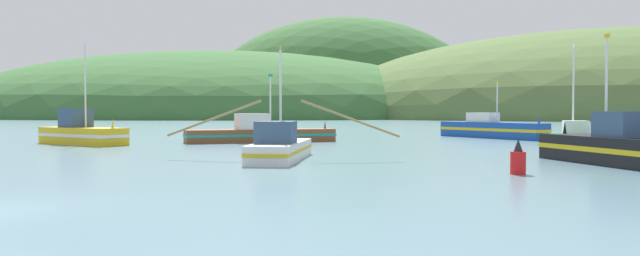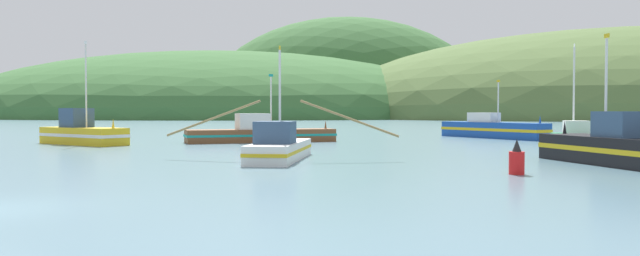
% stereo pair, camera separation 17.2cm
% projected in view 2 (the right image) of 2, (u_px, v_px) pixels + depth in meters
% --- Properties ---
extents(hill_far_right, '(219.17, 175.34, 51.92)m').
position_uv_depth(hill_far_right, '(214.00, 117.00, 243.65)').
color(hill_far_right, '#386633').
rests_on(hill_far_right, ground).
extents(hill_far_left, '(219.72, 175.77, 61.51)m').
position_uv_depth(hill_far_left, '(613.00, 118.00, 212.86)').
color(hill_far_left, '#516B38').
rests_on(hill_far_left, ground).
extents(hill_mid_right, '(124.10, 99.28, 83.08)m').
position_uv_depth(hill_mid_right, '(343.00, 117.00, 249.61)').
color(hill_mid_right, '#386633').
rests_on(hill_mid_right, ground).
extents(fishing_boat_white, '(12.02, 8.46, 5.83)m').
position_uv_depth(fishing_boat_white, '(280.00, 147.00, 30.11)').
color(fishing_boat_white, white).
rests_on(fishing_boat_white, ground).
extents(fishing_boat_blue, '(9.61, 10.04, 5.33)m').
position_uv_depth(fishing_boat_blue, '(491.00, 129.00, 54.58)').
color(fishing_boat_blue, '#19479E').
rests_on(fishing_boat_blue, ground).
extents(fishing_boat_brown, '(11.51, 8.78, 5.49)m').
position_uv_depth(fishing_boat_brown, '(260.00, 133.00, 47.53)').
color(fishing_boat_brown, brown).
rests_on(fishing_boat_brown, ground).
extents(fishing_boat_yellow, '(8.44, 5.14, 7.71)m').
position_uv_depth(fishing_boat_yellow, '(82.00, 133.00, 44.36)').
color(fishing_boat_yellow, gold).
rests_on(fishing_boat_yellow, ground).
extents(fishing_boat_black, '(6.17, 8.80, 6.19)m').
position_uv_depth(fishing_boat_black, '(617.00, 147.00, 27.42)').
color(fishing_boat_black, black).
rests_on(fishing_boat_black, ground).
extents(fishing_boat_green, '(2.02, 9.08, 6.90)m').
position_uv_depth(fishing_boat_green, '(573.00, 140.00, 38.76)').
color(fishing_boat_green, '#197A47').
rests_on(fishing_boat_green, ground).
extents(channel_buoy, '(0.60, 0.60, 1.40)m').
position_uv_depth(channel_buoy, '(517.00, 160.00, 23.30)').
color(channel_buoy, red).
rests_on(channel_buoy, ground).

